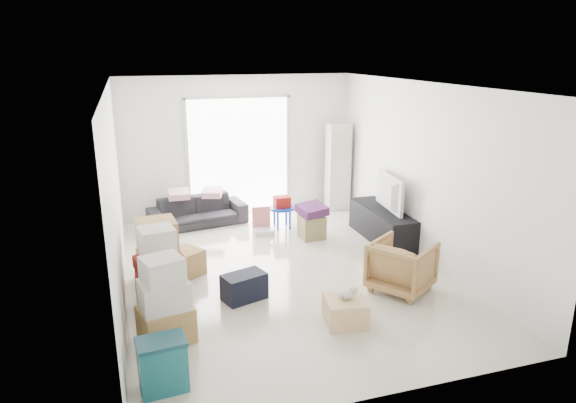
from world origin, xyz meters
The scene contains 21 objects.
room_shell centered at (0.00, 0.00, 1.35)m, with size 4.98×6.48×3.18m.
sliding_door centered at (0.00, 2.98, 1.24)m, with size 2.10×0.04×2.33m.
ac_tower centered at (1.95, 2.65, 0.88)m, with size 0.45×0.30×1.75m, color silver.
tv_console centered at (2.00, 0.78, 0.27)m, with size 0.49×1.63×0.54m, color black.
television centered at (2.00, 0.78, 0.61)m, with size 1.05×0.60×0.14m, color black.
sofa centered at (-0.92, 2.50, 0.35)m, with size 1.78×0.52×0.70m, color black.
pillow_left centered at (-1.24, 2.55, 0.75)m, with size 0.37×0.29×0.12m, color #ECACC5.
pillow_right centered at (-0.64, 2.48, 0.75)m, with size 0.33×0.26×0.11m, color #ECACC5.
armchair centered at (1.35, -1.05, 0.38)m, with size 0.75×0.70×0.77m, color #A27748.
storage_bins centered at (-1.90, -2.27, 0.27)m, with size 0.49×0.36×0.53m.
box_stack_a centered at (-1.80, -1.41, 0.45)m, with size 0.66×0.59×1.01m.
box_stack_b centered at (-1.80, -0.59, 0.47)m, with size 0.62×0.61×1.07m.
box_stack_c centered at (-1.77, 0.23, 0.44)m, with size 0.60×0.56×0.90m.
loose_box centered at (-1.40, 0.34, 0.19)m, with size 0.45×0.45×0.37m, color olive.
duffel_bag centered at (-0.75, -0.68, 0.18)m, with size 0.55×0.33×0.35m, color black.
ottoman centered at (0.88, 1.23, 0.20)m, with size 0.40×0.40×0.40m, color olive.
blanket centered at (0.88, 1.23, 0.47)m, with size 0.44×0.44×0.14m, color #532154.
kids_table centered at (0.54, 1.87, 0.42)m, with size 0.46×0.46×0.60m.
toy_walker centered at (0.12, 1.71, 0.13)m, with size 0.37×0.33×0.46m.
wood_crate centered at (0.27, -1.64, 0.16)m, with size 0.47×0.47×0.32m, color #DDB57F.
plush_bunny centered at (0.30, -1.63, 0.37)m, with size 0.26×0.15×0.13m.
Camera 1 is at (-2.02, -6.68, 3.16)m, focal length 32.00 mm.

